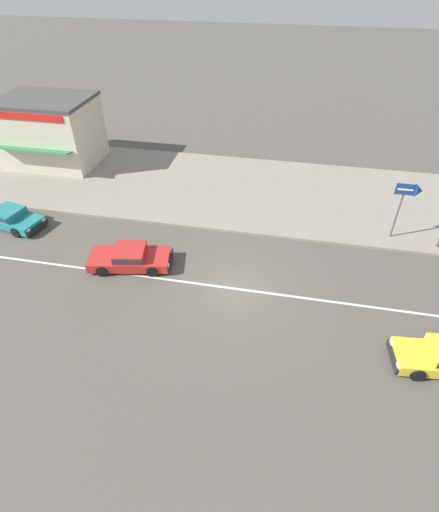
{
  "coord_description": "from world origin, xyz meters",
  "views": [
    {
      "loc": [
        2.04,
        -14.24,
        13.44
      ],
      "look_at": [
        -1.07,
        1.4,
        0.8
      ],
      "focal_mm": 28.0,
      "sensor_mm": 36.0,
      "label": 1
    }
  ],
  "objects_px": {
    "arrow_signboard": "(414,193)",
    "shopfront_corner_warung": "(51,131)",
    "sedan_red_3": "(130,257)",
    "sedan_teal_0": "(9,217)"
  },
  "relations": [
    {
      "from": "sedan_teal_0",
      "to": "arrow_signboard",
      "type": "xyz_separation_m",
      "value": [
        22.61,
        2.92,
        2.46
      ]
    },
    {
      "from": "sedan_red_3",
      "to": "arrow_signboard",
      "type": "height_order",
      "value": "arrow_signboard"
    },
    {
      "from": "sedan_teal_0",
      "to": "arrow_signboard",
      "type": "relative_size",
      "value": 1.32
    },
    {
      "from": "arrow_signboard",
      "to": "shopfront_corner_warung",
      "type": "bearing_deg",
      "value": 167.2
    },
    {
      "from": "sedan_teal_0",
      "to": "sedan_red_3",
      "type": "height_order",
      "value": "same"
    },
    {
      "from": "arrow_signboard",
      "to": "shopfront_corner_warung",
      "type": "xyz_separation_m",
      "value": [
        -24.09,
        5.47,
        -0.48
      ]
    },
    {
      "from": "arrow_signboard",
      "to": "shopfront_corner_warung",
      "type": "height_order",
      "value": "shopfront_corner_warung"
    },
    {
      "from": "sedan_teal_0",
      "to": "sedan_red_3",
      "type": "bearing_deg",
      "value": -14.72
    },
    {
      "from": "sedan_red_3",
      "to": "arrow_signboard",
      "type": "bearing_deg",
      "value": 19.97
    },
    {
      "from": "sedan_red_3",
      "to": "arrow_signboard",
      "type": "xyz_separation_m",
      "value": [
        14.15,
        5.14,
        2.46
      ]
    }
  ]
}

